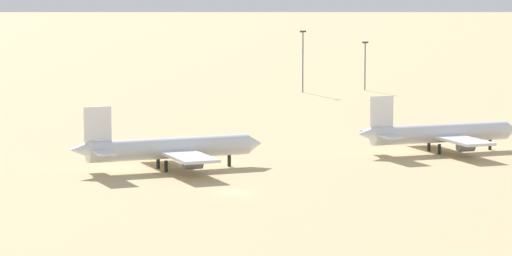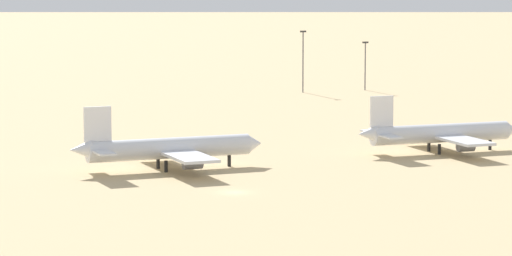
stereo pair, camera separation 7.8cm
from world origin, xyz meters
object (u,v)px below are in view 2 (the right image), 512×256
Objects in this scene: parked_jet_white_3 at (167,148)px; light_pole_west at (365,62)px; parked_jet_white_4 at (439,133)px; light_pole_mid at (303,57)px.

light_pole_west reaches higher than parked_jet_white_3.
parked_jet_white_4 is at bearing 1.37° from parked_jet_white_3.
light_pole_mid is (26.87, 124.22, 6.32)m from parked_jet_white_4.
parked_jet_white_3 is 2.06× the size of light_pole_mid.
parked_jet_white_4 is 127.25m from light_pole_mid.
parked_jet_white_4 is at bearing -110.71° from light_pole_west.
light_pole_mid is (84.35, 125.07, 6.18)m from parked_jet_white_3.
light_pole_mid reaches higher than parked_jet_white_4.
parked_jet_white_3 is at bearing -129.95° from light_pole_west.
parked_jet_white_4 is 2.00× the size of light_pole_mid.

